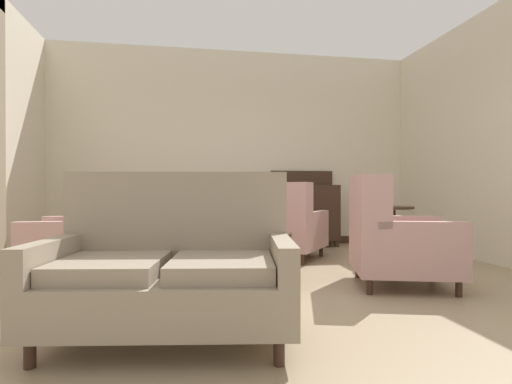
{
  "coord_description": "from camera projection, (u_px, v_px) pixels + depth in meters",
  "views": [
    {
      "loc": [
        -0.78,
        -3.43,
        0.91
      ],
      "look_at": [
        -0.07,
        0.71,
        0.88
      ],
      "focal_mm": 28.24,
      "sensor_mm": 36.0,
      "label": 1
    }
  ],
  "objects": [
    {
      "name": "coffee_table",
      "position": [
        244.0,
        241.0,
        3.88
      ],
      "size": [
        0.93,
        0.93,
        0.49
      ],
      "color": "#382319",
      "rests_on": "ground"
    },
    {
      "name": "ground",
      "position": [
        278.0,
        293.0,
        3.52
      ],
      "size": [
        8.55,
        8.55,
        0.0
      ],
      "primitive_type": "plane",
      "color": "#9E896B"
    },
    {
      "name": "armchair_back_corner",
      "position": [
        83.0,
        237.0,
        3.89
      ],
      "size": [
        0.79,
        0.82,
        1.06
      ],
      "rotation": [
        0.0,
        0.0,
        4.71
      ],
      "color": "tan",
      "rests_on": "ground"
    },
    {
      "name": "armchair_near_sideboard",
      "position": [
        284.0,
        227.0,
        5.22
      ],
      "size": [
        1.21,
        1.21,
        1.0
      ],
      "rotation": [
        0.0,
        0.0,
        2.49
      ],
      "color": "tan",
      "rests_on": "ground"
    },
    {
      "name": "wall_back",
      "position": [
        236.0,
        149.0,
        6.52
      ],
      "size": [
        5.98,
        0.08,
        3.14
      ],
      "primitive_type": "cube",
      "color": "beige",
      "rests_on": "ground"
    },
    {
      "name": "settee",
      "position": [
        170.0,
        271.0,
        2.45
      ],
      "size": [
        1.57,
        1.02,
        1.02
      ],
      "rotation": [
        0.0,
        0.0,
        -0.14
      ],
      "color": "gray",
      "rests_on": "ground"
    },
    {
      "name": "porcelain_vase",
      "position": [
        239.0,
        217.0,
        3.82
      ],
      "size": [
        0.15,
        0.15,
        0.36
      ],
      "color": "brown",
      "rests_on": "coffee_table"
    },
    {
      "name": "wall_right",
      "position": [
        494.0,
        135.0,
        4.91
      ],
      "size": [
        0.08,
        4.27,
        3.14
      ],
      "primitive_type": "cube",
      "color": "beige",
      "rests_on": "ground"
    },
    {
      "name": "armchair_near_window",
      "position": [
        393.0,
        240.0,
        3.77
      ],
      "size": [
        1.09,
        1.05,
        1.04
      ],
      "rotation": [
        0.0,
        0.0,
        7.58
      ],
      "color": "tan",
      "rests_on": "ground"
    },
    {
      "name": "side_table",
      "position": [
        393.0,
        230.0,
        4.78
      ],
      "size": [
        0.49,
        0.49,
        0.71
      ],
      "color": "#382319",
      "rests_on": "ground"
    },
    {
      "name": "baseboard_back",
      "position": [
        236.0,
        242.0,
        6.48
      ],
      "size": [
        5.82,
        0.03,
        0.12
      ],
      "primitive_type": "cube",
      "color": "#382319",
      "rests_on": "ground"
    },
    {
      "name": "sideboard",
      "position": [
        305.0,
        212.0,
        6.42
      ],
      "size": [
        1.04,
        0.42,
        1.21
      ],
      "color": "#382319",
      "rests_on": "ground"
    },
    {
      "name": "armchair_beside_settee",
      "position": [
        152.0,
        227.0,
        4.84
      ],
      "size": [
        1.11,
        1.11,
        1.08
      ],
      "rotation": [
        0.0,
        0.0,
        3.86
      ],
      "color": "tan",
      "rests_on": "ground"
    }
  ]
}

